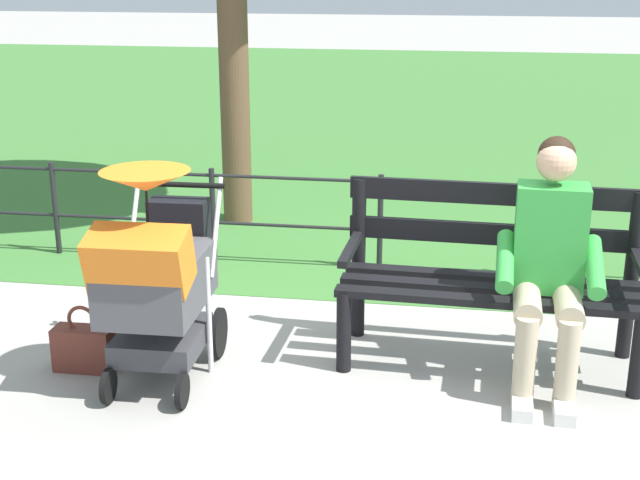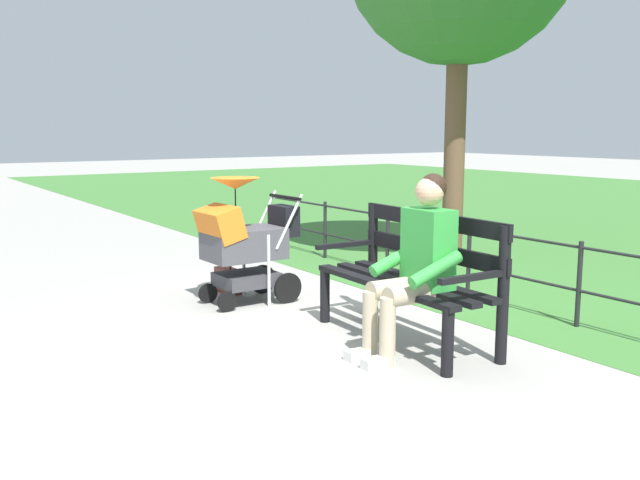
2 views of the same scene
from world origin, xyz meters
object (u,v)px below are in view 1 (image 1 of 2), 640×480
object	(u,v)px
person_on_bench	(550,258)
handbag	(84,348)
stroller	(156,274)
park_bench	(491,268)

from	to	relation	value
person_on_bench	handbag	bearing A→B (deg)	6.29
person_on_bench	stroller	xyz separation A→B (m)	(1.97, 0.32, -0.08)
stroller	handbag	distance (m)	0.65
park_bench	person_on_bench	world-z (taller)	person_on_bench
park_bench	person_on_bench	distance (m)	0.39
person_on_bench	stroller	size ratio (longest dim) A/B	1.11
stroller	handbag	bearing A→B (deg)	-6.99
person_on_bench	handbag	size ratio (longest dim) A/B	3.45
park_bench	stroller	world-z (taller)	stroller
park_bench	person_on_bench	xyz separation A→B (m)	(-0.28, 0.22, 0.15)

